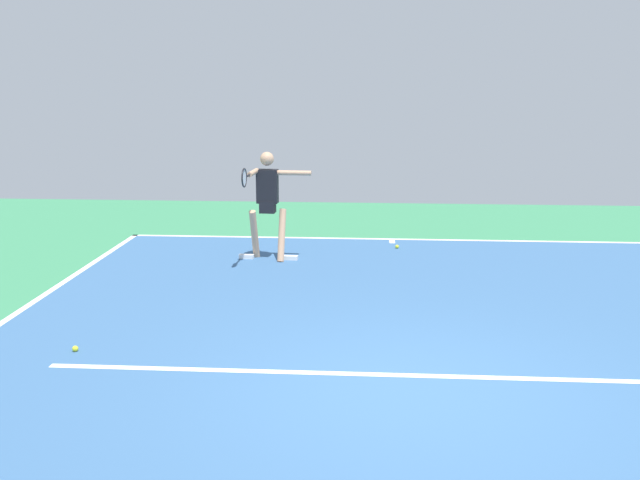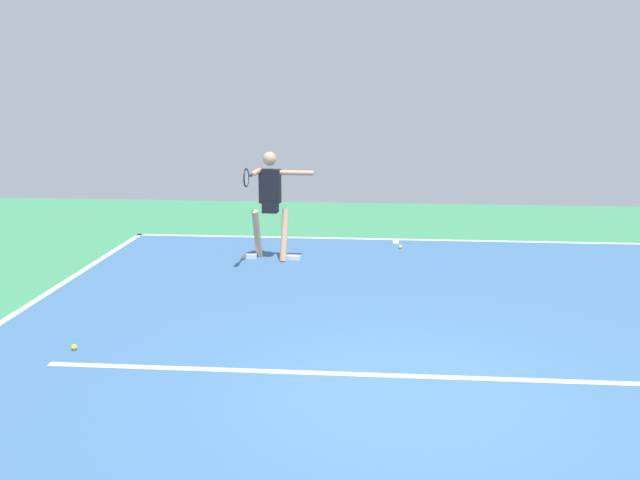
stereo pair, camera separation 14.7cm
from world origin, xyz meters
name	(u,v)px [view 2 (the right image)]	position (x,y,z in m)	size (l,w,h in m)	color
ground_plane	(405,391)	(0.00, 0.00, 0.00)	(21.85, 21.85, 0.00)	#388456
court_surface	(405,391)	(0.00, 0.00, 0.00)	(9.84, 13.76, 0.00)	#38608E
court_line_baseline_near	(396,239)	(0.00, -6.83, 0.00)	(9.84, 0.10, 0.01)	white
court_line_service	(404,376)	(0.00, -0.37, 0.00)	(7.38, 0.10, 0.01)	white
court_line_centre_mark	(396,242)	(0.00, -6.63, 0.00)	(0.10, 0.30, 0.01)	white
tennis_player	(270,198)	(2.07, -5.09, 1.02)	(1.21, 1.25, 1.79)	tan
tennis_ball_centre_court	(400,247)	(-0.07, -6.08, 0.03)	(0.07, 0.07, 0.07)	yellow
tennis_ball_near_service_line	(74,347)	(3.59, -0.78, 0.03)	(0.07, 0.07, 0.07)	yellow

